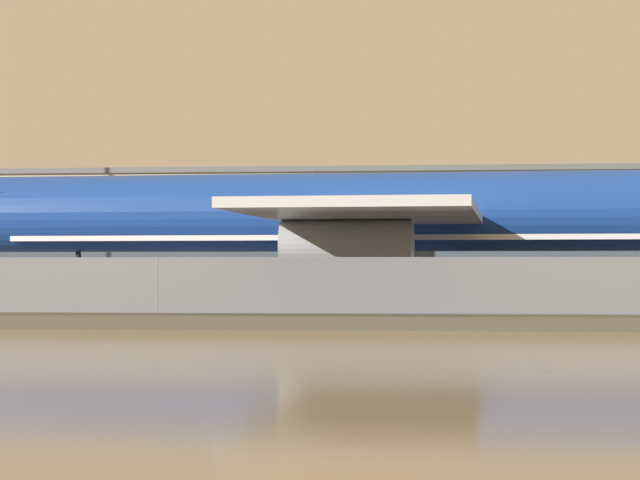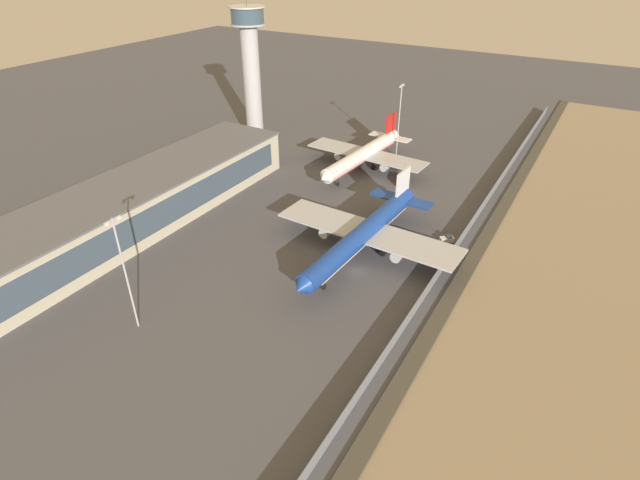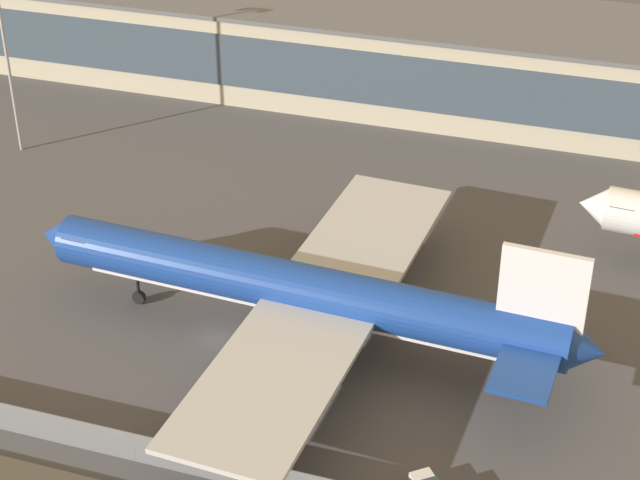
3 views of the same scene
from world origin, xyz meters
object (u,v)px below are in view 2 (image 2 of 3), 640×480
at_px(ops_van, 401,179).
at_px(apron_light_mast_apron_west, 399,118).
at_px(passenger_jet_white_red, 364,154).
at_px(apron_light_mast_apron_east, 125,269).
at_px(baggage_tug, 447,239).
at_px(control_tower, 251,63).
at_px(cargo_jet_blue, 364,233).

height_order(ops_van, apron_light_mast_apron_west, apron_light_mast_apron_west).
bearing_deg(passenger_jet_white_red, apron_light_mast_apron_east, 177.27).
xyz_separation_m(baggage_tug, control_tower, (34.51, 80.89, 24.84)).
bearing_deg(passenger_jet_white_red, baggage_tug, -128.71).
bearing_deg(baggage_tug, apron_light_mast_apron_east, 145.23).
relative_size(ops_van, apron_light_mast_apron_east, 0.25).
bearing_deg(apron_light_mast_apron_east, passenger_jet_white_red, -2.73).
relative_size(cargo_jet_blue, control_tower, 1.11).
distance_m(cargo_jet_blue, baggage_tug, 20.72).
height_order(baggage_tug, ops_van, ops_van).
distance_m(control_tower, apron_light_mast_apron_west, 52.20).
distance_m(passenger_jet_white_red, ops_van, 14.61).
height_order(baggage_tug, apron_light_mast_apron_east, apron_light_mast_apron_east).
xyz_separation_m(passenger_jet_white_red, control_tower, (6.02, 45.34, 20.66)).
xyz_separation_m(control_tower, apron_light_mast_apron_west, (8.79, -49.85, -12.76)).
distance_m(control_tower, apron_light_mast_apron_east, 101.31).
relative_size(cargo_jet_blue, apron_light_mast_apron_east, 2.22).
bearing_deg(baggage_tug, apron_light_mast_apron_west, 35.64).
bearing_deg(control_tower, apron_light_mast_apron_west, -80.00).
xyz_separation_m(baggage_tug, apron_light_mast_apron_east, (-57.09, 39.63, 11.79)).
bearing_deg(apron_light_mast_apron_west, control_tower, 100.00).
height_order(cargo_jet_blue, apron_light_mast_apron_west, apron_light_mast_apron_west).
relative_size(passenger_jet_white_red, ops_van, 8.01).
bearing_deg(apron_light_mast_apron_east, control_tower, 24.25).
bearing_deg(ops_van, apron_light_mast_apron_east, 167.78).
height_order(cargo_jet_blue, ops_van, cargo_jet_blue).
bearing_deg(cargo_jet_blue, ops_van, 10.15).
height_order(passenger_jet_white_red, control_tower, control_tower).
xyz_separation_m(cargo_jet_blue, apron_light_mast_apron_east, (-43.31, 24.77, 7.50)).
distance_m(cargo_jet_blue, control_tower, 84.35).
distance_m(baggage_tug, control_tower, 91.39).
distance_m(passenger_jet_white_red, baggage_tug, 45.75).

